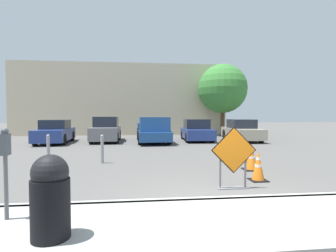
{
  "coord_description": "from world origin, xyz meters",
  "views": [
    {
      "loc": [
        -1.56,
        -4.84,
        1.72
      ],
      "look_at": [
        0.41,
        12.9,
        1.0
      ],
      "focal_mm": 28.0,
      "sensor_mm": 36.0,
      "label": 1
    }
  ],
  "objects_px": {
    "road_closed_sign": "(234,155)",
    "pickup_truck": "(153,131)",
    "traffic_cone_second": "(252,158)",
    "bollard_second": "(48,149)",
    "bollard_nearest": "(102,148)",
    "traffic_cone_third": "(244,151)",
    "parked_car_third": "(197,131)",
    "trash_bin": "(50,196)",
    "parking_meter": "(5,158)",
    "traffic_cone_nearest": "(258,166)",
    "parked_car_second": "(106,130)",
    "traffic_cone_fourth": "(239,148)",
    "parked_car_nearest": "(55,132)",
    "parked_car_fourth": "(241,131)"
  },
  "relations": [
    {
      "from": "parked_car_third",
      "to": "bollard_nearest",
      "type": "height_order",
      "value": "parked_car_third"
    },
    {
      "from": "traffic_cone_third",
      "to": "parking_meter",
      "type": "height_order",
      "value": "parking_meter"
    },
    {
      "from": "traffic_cone_second",
      "to": "traffic_cone_fourth",
      "type": "xyz_separation_m",
      "value": [
        0.69,
        2.77,
        -0.04
      ]
    },
    {
      "from": "traffic_cone_nearest",
      "to": "traffic_cone_fourth",
      "type": "distance_m",
      "value": 4.25
    },
    {
      "from": "traffic_cone_fourth",
      "to": "trash_bin",
      "type": "xyz_separation_m",
      "value": [
        -5.35,
        -7.19,
        0.34
      ]
    },
    {
      "from": "road_closed_sign",
      "to": "bollard_second",
      "type": "height_order",
      "value": "road_closed_sign"
    },
    {
      "from": "traffic_cone_third",
      "to": "parked_car_nearest",
      "type": "bearing_deg",
      "value": 139.86
    },
    {
      "from": "traffic_cone_fourth",
      "to": "trash_bin",
      "type": "distance_m",
      "value": 8.97
    },
    {
      "from": "pickup_truck",
      "to": "parked_car_third",
      "type": "xyz_separation_m",
      "value": [
        3.04,
        0.94,
        -0.08
      ]
    },
    {
      "from": "road_closed_sign",
      "to": "parked_car_second",
      "type": "distance_m",
      "value": 12.6
    },
    {
      "from": "parked_car_nearest",
      "to": "pickup_truck",
      "type": "xyz_separation_m",
      "value": [
        6.11,
        -0.38,
        0.07
      ]
    },
    {
      "from": "parking_meter",
      "to": "traffic_cone_fourth",
      "type": "bearing_deg",
      "value": 46.1
    },
    {
      "from": "parked_car_fourth",
      "to": "bollard_second",
      "type": "xyz_separation_m",
      "value": [
        -10.16,
        -7.63,
        -0.12
      ]
    },
    {
      "from": "parked_car_fourth",
      "to": "bollard_nearest",
      "type": "bearing_deg",
      "value": 46.33
    },
    {
      "from": "parked_car_second",
      "to": "parking_meter",
      "type": "distance_m",
      "value": 13.53
    },
    {
      "from": "road_closed_sign",
      "to": "pickup_truck",
      "type": "bearing_deg",
      "value": 96.93
    },
    {
      "from": "parked_car_second",
      "to": "bollard_nearest",
      "type": "height_order",
      "value": "parked_car_second"
    },
    {
      "from": "traffic_cone_nearest",
      "to": "parked_car_third",
      "type": "relative_size",
      "value": 0.19
    },
    {
      "from": "traffic_cone_third",
      "to": "pickup_truck",
      "type": "distance_m",
      "value": 7.92
    },
    {
      "from": "traffic_cone_second",
      "to": "traffic_cone_third",
      "type": "height_order",
      "value": "traffic_cone_third"
    },
    {
      "from": "traffic_cone_second",
      "to": "pickup_truck",
      "type": "bearing_deg",
      "value": 106.77
    },
    {
      "from": "parked_car_third",
      "to": "parking_meter",
      "type": "height_order",
      "value": "parking_meter"
    },
    {
      "from": "traffic_cone_third",
      "to": "bollard_nearest",
      "type": "xyz_separation_m",
      "value": [
        -5.23,
        0.24,
        0.15
      ]
    },
    {
      "from": "bollard_second",
      "to": "parked_car_fourth",
      "type": "bearing_deg",
      "value": 36.9
    },
    {
      "from": "parked_car_second",
      "to": "parking_meter",
      "type": "relative_size",
      "value": 3.04
    },
    {
      "from": "parked_car_third",
      "to": "traffic_cone_fourth",
      "type": "bearing_deg",
      "value": 95.58
    },
    {
      "from": "traffic_cone_second",
      "to": "bollard_second",
      "type": "bearing_deg",
      "value": 165.71
    },
    {
      "from": "traffic_cone_nearest",
      "to": "traffic_cone_fourth",
      "type": "xyz_separation_m",
      "value": [
        1.1,
        4.1,
        -0.03
      ]
    },
    {
      "from": "traffic_cone_third",
      "to": "traffic_cone_second",
      "type": "bearing_deg",
      "value": -104.09
    },
    {
      "from": "traffic_cone_third",
      "to": "bollard_second",
      "type": "distance_m",
      "value": 7.09
    },
    {
      "from": "traffic_cone_nearest",
      "to": "traffic_cone_second",
      "type": "height_order",
      "value": "traffic_cone_second"
    },
    {
      "from": "bollard_nearest",
      "to": "parking_meter",
      "type": "bearing_deg",
      "value": -97.21
    },
    {
      "from": "traffic_cone_third",
      "to": "parked_car_third",
      "type": "relative_size",
      "value": 0.19
    },
    {
      "from": "pickup_truck",
      "to": "bollard_nearest",
      "type": "relative_size",
      "value": 5.16
    },
    {
      "from": "parked_car_nearest",
      "to": "bollard_second",
      "type": "relative_size",
      "value": 4.17
    },
    {
      "from": "parked_car_third",
      "to": "parking_meter",
      "type": "distance_m",
      "value": 14.69
    },
    {
      "from": "parked_car_nearest",
      "to": "pickup_truck",
      "type": "distance_m",
      "value": 6.12
    },
    {
      "from": "road_closed_sign",
      "to": "traffic_cone_fourth",
      "type": "height_order",
      "value": "road_closed_sign"
    },
    {
      "from": "parked_car_second",
      "to": "pickup_truck",
      "type": "xyz_separation_m",
      "value": [
        3.06,
        -1.03,
        -0.01
      ]
    },
    {
      "from": "traffic_cone_nearest",
      "to": "trash_bin",
      "type": "bearing_deg",
      "value": -144.03
    },
    {
      "from": "road_closed_sign",
      "to": "parked_car_third",
      "type": "bearing_deg",
      "value": 81.61
    },
    {
      "from": "traffic_cone_second",
      "to": "bollard_second",
      "type": "distance_m",
      "value": 6.93
    },
    {
      "from": "road_closed_sign",
      "to": "parked_car_fourth",
      "type": "distance_m",
      "value": 12.31
    },
    {
      "from": "trash_bin",
      "to": "bollard_nearest",
      "type": "bearing_deg",
      "value": 91.8
    },
    {
      "from": "bollard_nearest",
      "to": "bollard_second",
      "type": "distance_m",
      "value": 1.86
    },
    {
      "from": "trash_bin",
      "to": "bollard_second",
      "type": "xyz_separation_m",
      "value": [
        -2.05,
        6.13,
        -0.13
      ]
    },
    {
      "from": "pickup_truck",
      "to": "traffic_cone_third",
      "type": "bearing_deg",
      "value": 110.91
    },
    {
      "from": "road_closed_sign",
      "to": "traffic_cone_third",
      "type": "height_order",
      "value": "road_closed_sign"
    },
    {
      "from": "bollard_nearest",
      "to": "pickup_truck",
      "type": "bearing_deg",
      "value": 72.67
    },
    {
      "from": "traffic_cone_third",
      "to": "parked_car_fourth",
      "type": "bearing_deg",
      "value": 68.66
    }
  ]
}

